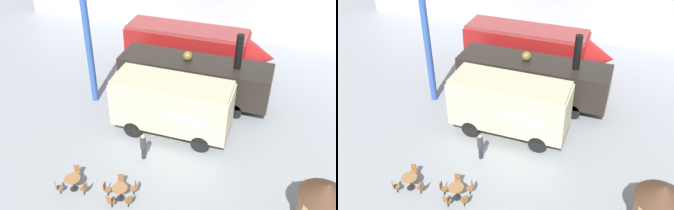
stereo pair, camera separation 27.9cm
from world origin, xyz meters
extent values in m
plane|color=gray|center=(0.00, 0.00, 0.00)|extent=(80.00, 80.00, 0.00)
cube|color=maroon|center=(-2.68, 8.63, 2.01)|extent=(9.49, 2.85, 2.58)
cone|color=maroon|center=(3.06, 8.63, 2.01)|extent=(2.00, 2.46, 2.46)
cube|color=brown|center=(-2.68, 8.63, 3.43)|extent=(9.30, 2.62, 0.24)
cylinder|color=black|center=(0.17, 7.27, 0.55)|extent=(1.11, 0.12, 1.11)
cylinder|color=black|center=(0.17, 10.00, 0.55)|extent=(1.11, 0.12, 1.11)
cylinder|color=black|center=(-5.53, 7.27, 0.55)|extent=(1.11, 0.12, 1.11)
cylinder|color=black|center=(-5.53, 10.00, 0.55)|extent=(1.11, 0.12, 1.11)
cube|color=black|center=(-0.90, 4.46, 1.88)|extent=(10.31, 2.76, 2.36)
cylinder|color=black|center=(1.94, 4.46, 4.21)|extent=(0.48, 0.48, 2.30)
sphere|color=brown|center=(-1.41, 4.46, 3.36)|extent=(0.64, 0.64, 0.64)
cylinder|color=black|center=(2.20, 3.14, 0.54)|extent=(1.08, 0.12, 1.08)
cylinder|color=black|center=(2.20, 5.78, 0.54)|extent=(1.08, 0.12, 1.08)
cylinder|color=black|center=(-3.99, 3.14, 0.54)|extent=(1.08, 0.12, 1.08)
cylinder|color=black|center=(-3.99, 5.78, 0.54)|extent=(1.08, 0.12, 1.08)
cube|color=beige|center=(-1.18, 0.46, 2.10)|extent=(7.13, 2.68, 2.77)
cube|color=tan|center=(-1.18, 0.46, 3.61)|extent=(6.99, 2.46, 0.24)
cylinder|color=black|center=(0.95, -0.82, 0.55)|extent=(1.11, 0.12, 1.11)
cylinder|color=black|center=(0.95, 1.74, 0.55)|extent=(1.11, 0.12, 1.11)
cylinder|color=black|center=(-3.32, -0.82, 0.55)|extent=(1.11, 0.12, 1.11)
cylinder|color=black|center=(-3.32, 1.74, 0.55)|extent=(1.11, 0.12, 1.11)
cylinder|color=black|center=(-4.54, -5.78, 0.01)|extent=(0.44, 0.44, 0.02)
cylinder|color=black|center=(-4.54, -5.78, 0.38)|extent=(0.08, 0.08, 0.73)
cylinder|color=olive|center=(-4.54, -5.78, 0.76)|extent=(0.83, 0.83, 0.03)
cylinder|color=black|center=(-1.94, -5.58, 0.01)|extent=(0.44, 0.44, 0.02)
cylinder|color=black|center=(-1.94, -5.58, 0.38)|extent=(0.08, 0.08, 0.73)
cylinder|color=olive|center=(-1.94, -5.58, 0.76)|extent=(0.79, 0.79, 0.03)
cylinder|color=black|center=(-4.73, -5.09, 0.21)|extent=(0.06, 0.06, 0.42)
cylinder|color=brown|center=(-4.73, -5.09, 0.43)|extent=(0.36, 0.36, 0.03)
cube|color=brown|center=(-4.77, -4.94, 0.66)|extent=(0.29, 0.12, 0.42)
cylinder|color=black|center=(-5.03, -6.29, 0.21)|extent=(0.06, 0.06, 0.42)
cylinder|color=brown|center=(-5.03, -6.29, 0.43)|extent=(0.36, 0.36, 0.03)
cube|color=brown|center=(-5.14, -6.40, 0.66)|extent=(0.23, 0.23, 0.42)
cylinder|color=black|center=(-3.84, -5.95, 0.21)|extent=(0.06, 0.06, 0.42)
cylinder|color=brown|center=(-3.84, -5.95, 0.43)|extent=(0.36, 0.36, 0.03)
cube|color=brown|center=(-3.69, -5.99, 0.66)|extent=(0.11, 0.29, 0.42)
cylinder|color=black|center=(-1.41, -5.13, 0.21)|extent=(0.06, 0.06, 0.42)
cylinder|color=brown|center=(-1.41, -5.13, 0.43)|extent=(0.36, 0.36, 0.03)
cube|color=brown|center=(-1.29, -5.03, 0.66)|extent=(0.22, 0.25, 0.42)
cylinder|color=black|center=(-2.20, -4.93, 0.21)|extent=(0.06, 0.06, 0.42)
cylinder|color=brown|center=(-2.20, -4.93, 0.43)|extent=(0.36, 0.36, 0.03)
cube|color=brown|center=(-2.26, -4.79, 0.66)|extent=(0.28, 0.14, 0.42)
cylinder|color=black|center=(-2.64, -5.62, 0.21)|extent=(0.06, 0.06, 0.42)
cylinder|color=brown|center=(-2.64, -5.62, 0.43)|extent=(0.36, 0.36, 0.03)
cube|color=brown|center=(-2.79, -5.63, 0.66)|extent=(0.06, 0.29, 0.42)
cylinder|color=black|center=(-2.11, -6.25, 0.21)|extent=(0.06, 0.06, 0.42)
cylinder|color=brown|center=(-2.11, -6.25, 0.43)|extent=(0.36, 0.36, 0.03)
cube|color=brown|center=(-2.15, -6.40, 0.66)|extent=(0.29, 0.11, 0.42)
cylinder|color=black|center=(-1.36, -5.95, 0.21)|extent=(0.06, 0.06, 0.42)
cylinder|color=brown|center=(-1.36, -5.95, 0.43)|extent=(0.36, 0.36, 0.03)
cube|color=brown|center=(-1.23, -6.03, 0.66)|extent=(0.19, 0.27, 0.42)
cylinder|color=#262633|center=(-1.96, -2.38, 0.39)|extent=(0.24, 0.24, 0.78)
cylinder|color=#333338|center=(-1.96, -2.38, 1.13)|extent=(0.34, 0.34, 0.70)
sphere|color=tan|center=(-1.96, -2.38, 1.59)|extent=(0.23, 0.23, 0.23)
cone|color=#472D1E|center=(7.50, -4.34, 2.60)|extent=(2.34, 2.34, 0.80)
cylinder|color=#2D519E|center=(-7.50, 2.21, 4.00)|extent=(0.44, 0.44, 8.00)
camera|label=1|loc=(4.58, -17.17, 14.86)|focal=40.00mm
camera|label=2|loc=(4.85, -17.08, 14.86)|focal=40.00mm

